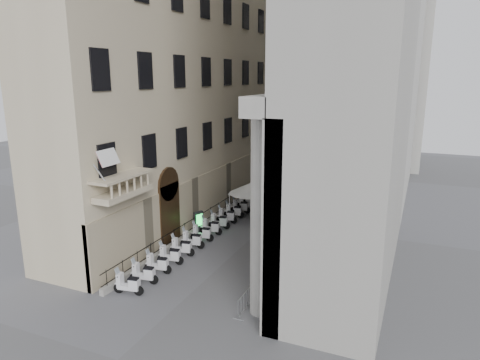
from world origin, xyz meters
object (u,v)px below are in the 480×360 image
object	(u,v)px
pedestrian_b	(305,195)
pedestrian_a	(293,194)
security_tent	(250,187)
street_lamp	(261,152)
scooter_0	(129,294)
info_kiosk	(199,222)

from	to	relation	value
pedestrian_b	pedestrian_a	bearing A→B (deg)	26.49
security_tent	pedestrian_b	distance (m)	6.40
street_lamp	pedestrian_b	distance (m)	5.67
pedestrian_b	street_lamp	bearing A→B (deg)	55.43
scooter_0	pedestrian_b	bearing A→B (deg)	-22.14
security_tent	pedestrian_a	bearing A→B (deg)	68.22
street_lamp	pedestrian_b	size ratio (longest dim) A/B	4.40
scooter_0	pedestrian_a	bearing A→B (deg)	-18.82
street_lamp	pedestrian_a	world-z (taller)	street_lamp
scooter_0	info_kiosk	xyz separation A→B (m)	(-1.12, 10.04, 0.83)
security_tent	info_kiosk	bearing A→B (deg)	-112.98
street_lamp	pedestrian_a	size ratio (longest dim) A/B	5.01
info_kiosk	pedestrian_b	distance (m)	11.74
info_kiosk	pedestrian_a	xyz separation A→B (m)	(4.40, 10.70, -0.02)
scooter_0	pedestrian_a	world-z (taller)	pedestrian_a
info_kiosk	street_lamp	bearing A→B (deg)	104.57
pedestrian_b	scooter_0	bearing A→B (deg)	121.38
security_tent	pedestrian_a	distance (m)	6.22
scooter_0	street_lamp	distance (m)	20.13
info_kiosk	pedestrian_b	xyz separation A→B (m)	(5.57, 10.34, 0.09)
street_lamp	scooter_0	bearing A→B (deg)	-81.88
scooter_0	pedestrian_b	xyz separation A→B (m)	(4.45, 20.38, 0.92)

